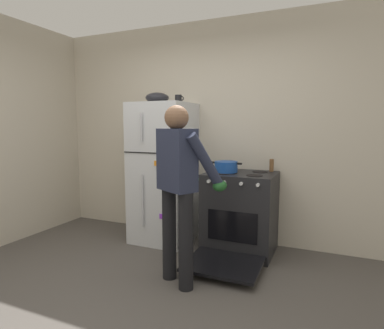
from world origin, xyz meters
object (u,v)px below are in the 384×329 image
Objects in this scene: coffee_mug at (179,99)px; pepper_mill at (272,165)px; red_pot at (226,167)px; mixing_bowl at (157,98)px; stove_range at (240,213)px; refrigerator at (164,173)px; person_cook at (180,180)px.

pepper_mill is at bearing 7.81° from coffee_mug.
red_pot is 3.19× the size of coffee_mug.
pepper_mill is 0.50× the size of mixing_bowl.
coffee_mug reaches higher than red_pot.
stove_range is 0.55m from red_pot.
refrigerator is 0.92m from coffee_mug.
stove_range is at bearing -0.97° from mixing_bowl.
red_pot is at bearing -168.65° from stove_range.
coffee_mug is at bearing 15.40° from refrigerator.
mixing_bowl is (-0.08, 0.00, 0.91)m from refrigerator.
mixing_bowl is (-1.36, -0.20, 0.78)m from pepper_mill.
stove_range is 3.40× the size of red_pot.
red_pot is 1.26× the size of mixing_bowl.
pepper_mill is (1.28, 0.20, 0.13)m from refrigerator.
red_pot is at bearing 80.80° from person_cook.
person_cook is 14.28× the size of coffee_mug.
stove_range is at bearing -4.89° from coffee_mug.
refrigerator is 5.98× the size of mixing_bowl.
refrigerator is 1.30m from pepper_mill.
red_pot is at bearing -3.49° from refrigerator.
coffee_mug is at bearing 175.11° from stove_range.
coffee_mug is 0.27m from mixing_bowl.
mixing_bowl is (-1.06, 0.02, 1.32)m from stove_range.
person_cook is at bearing -63.85° from coffee_mug.
stove_range is at bearing -144.01° from pepper_mill.
refrigerator is 1.39× the size of stove_range.
red_pot is (0.82, -0.05, 0.12)m from refrigerator.
red_pot reaches higher than stove_range.
coffee_mug is (-0.63, 0.10, 0.77)m from red_pot.
person_cook reaches higher than pepper_mill.
coffee_mug reaches higher than stove_range.
mixing_bowl reaches higher than stove_range.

